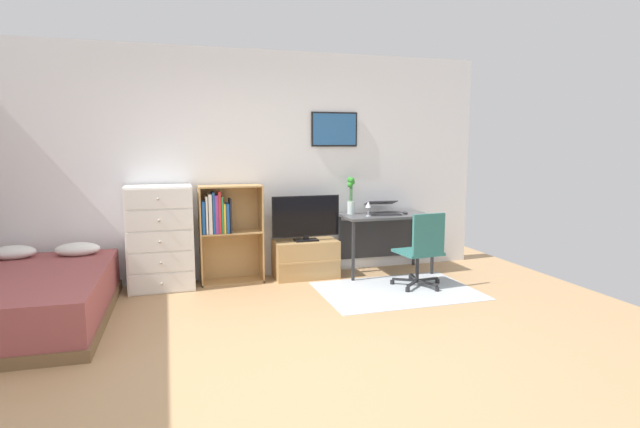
{
  "coord_description": "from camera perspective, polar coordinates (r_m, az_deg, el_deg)",
  "views": [
    {
      "loc": [
        -0.87,
        -3.6,
        1.62
      ],
      "look_at": [
        0.69,
        1.5,
        0.87
      ],
      "focal_mm": 28.36,
      "sensor_mm": 36.0,
      "label": 1
    }
  ],
  "objects": [
    {
      "name": "bookshelf",
      "position": [
        5.93,
        -10.73,
        -1.31
      ],
      "size": [
        0.72,
        0.3,
        1.14
      ],
      "color": "tan",
      "rests_on": "ground_plane"
    },
    {
      "name": "desk",
      "position": [
        6.41,
        7.15,
        -1.21
      ],
      "size": [
        1.1,
        0.55,
        0.74
      ],
      "color": "#4C4C4F",
      "rests_on": "ground_plane"
    },
    {
      "name": "office_chair",
      "position": [
        5.74,
        11.48,
        -3.81
      ],
      "size": [
        0.57,
        0.58,
        0.86
      ],
      "rotation": [
        0.0,
        0.0,
        0.09
      ],
      "color": "#232326",
      "rests_on": "ground_plane"
    },
    {
      "name": "area_rug",
      "position": [
        5.7,
        8.71,
        -8.53
      ],
      "size": [
        1.7,
        1.2,
        0.01
      ],
      "primitive_type": "cube",
      "color": "#B2B7BC",
      "rests_on": "ground_plane"
    },
    {
      "name": "laptop",
      "position": [
        6.36,
        7.1,
        0.61
      ],
      "size": [
        0.42,
        0.44,
        0.17
      ],
      "rotation": [
        0.0,
        0.0,
        -0.11
      ],
      "color": "#333338",
      "rests_on": "desk"
    },
    {
      "name": "wall_back_with_posters",
      "position": [
        6.1,
        -8.74,
        5.43
      ],
      "size": [
        6.12,
        0.09,
        2.7
      ],
      "color": "white",
      "rests_on": "ground_plane"
    },
    {
      "name": "wine_glass",
      "position": [
        6.12,
        5.47,
        1.0
      ],
      "size": [
        0.07,
        0.07,
        0.18
      ],
      "color": "silver",
      "rests_on": "desk"
    },
    {
      "name": "ground_plane",
      "position": [
        4.04,
        -3.26,
        -15.64
      ],
      "size": [
        7.2,
        7.2,
        0.0
      ],
      "primitive_type": "plane",
      "color": "tan"
    },
    {
      "name": "tv_stand",
      "position": [
        6.14,
        -1.63,
        -5.08
      ],
      "size": [
        0.76,
        0.41,
        0.45
      ],
      "color": "tan",
      "rests_on": "ground_plane"
    },
    {
      "name": "bamboo_vase",
      "position": [
        6.28,
        3.52,
        2.36
      ],
      "size": [
        0.1,
        0.1,
        0.46
      ],
      "color": "silver",
      "rests_on": "desk"
    },
    {
      "name": "television",
      "position": [
        6.03,
        -1.59,
        -0.51
      ],
      "size": [
        0.82,
        0.16,
        0.54
      ],
      "color": "black",
      "rests_on": "tv_stand"
    },
    {
      "name": "bed",
      "position": [
        5.29,
        -30.23,
        -8.26
      ],
      "size": [
        1.45,
        2.08,
        0.59
      ],
      "rotation": [
        0.0,
        0.0,
        -0.03
      ],
      "color": "brown",
      "rests_on": "ground_plane"
    },
    {
      "name": "dresser",
      "position": [
        5.85,
        -17.58,
        -2.61
      ],
      "size": [
        0.7,
        0.46,
        1.16
      ],
      "color": "white",
      "rests_on": "ground_plane"
    },
    {
      "name": "computer_mouse",
      "position": [
        6.38,
        9.57,
        0.14
      ],
      "size": [
        0.06,
        0.1,
        0.03
      ],
      "primitive_type": "ellipsoid",
      "color": "#262628",
      "rests_on": "desk"
    }
  ]
}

